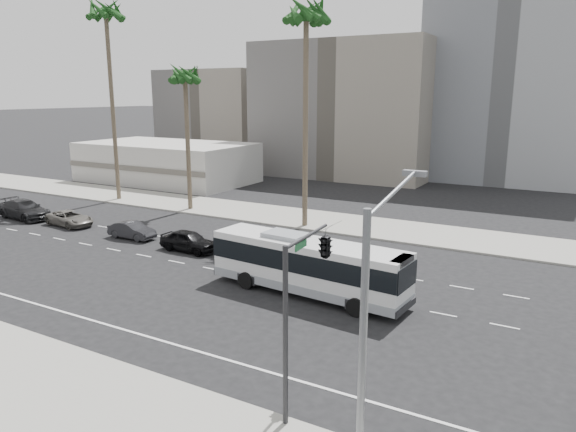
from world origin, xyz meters
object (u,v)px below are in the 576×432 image
Objects in this scene: car_d at (24,209)px; palm_mid at (185,79)px; car_b at (132,230)px; palm_far at (106,17)px; traffic_signal at (322,253)px; city_bus at (308,264)px; car_c at (70,218)px; car_a at (189,241)px; palm_near at (306,20)px; streetlight_corner at (370,326)px.

palm_mid is (10.80, 10.38, 11.71)m from car_d.
palm_far reaches higher than car_b.
city_bus is at bearing 116.64° from traffic_signal.
car_c is (-7.82, 0.42, -0.01)m from car_b.
car_a is 20.68m from traffic_signal.
car_c is 0.25× the size of palm_near.
car_a is at bearing 141.93° from streetlight_corner.
car_d is 0.29× the size of palm_far.
car_b is 13.66m from car_d.
palm_far is (0.82, 10.57, 17.82)m from car_d.
palm_near is (-12.35, 22.34, 11.49)m from traffic_signal.
streetlight_corner reaches higher than car_c.
car_a reaches higher than car_c.
city_bus is 0.58× the size of palm_far.
traffic_signal reaches higher than car_a.
streetlight_corner is 5.57m from traffic_signal.
streetlight_corner is 0.43× the size of palm_far.
city_bus is at bearing -25.71° from palm_far.
city_bus is at bearing -92.35° from car_d.
palm_mid is at bearing 40.48° from car_a.
traffic_signal is 34.90m from palm_mid.
traffic_signal reaches higher than city_bus.
car_a is 0.77× the size of car_d.
car_a is 0.24× the size of palm_near.
car_b is 0.22× the size of palm_near.
streetlight_corner is 1.36× the size of traffic_signal.
palm_far is at bearing 178.91° from palm_mid.
car_b is at bearing -85.80° from car_d.
car_c is at bearing -64.19° from palm_far.
palm_near is at bearing -19.36° from car_a.
palm_mid reaches higher than city_bus.
city_bus is 2.05× the size of car_d.
traffic_signal is 27.99m from palm_near.
palm_far is (-38.90, 27.34, 13.70)m from streetlight_corner.
car_b is 0.29× the size of palm_mid.
car_a is 0.51× the size of streetlight_corner.
palm_mid reaches higher than car_a.
palm_far is at bearing 159.24° from city_bus.
palm_near is 23.07m from palm_far.
car_b is 21.63m from palm_near.
car_a is 28.44m from palm_far.
car_c is 0.73× the size of traffic_signal.
palm_far is at bearing 143.34° from traffic_signal.
car_d is 30.36m from palm_near.
palm_far is at bearing 178.17° from palm_near.
car_d is 43.31m from streetlight_corner.
traffic_signal is (22.51, -12.28, 4.74)m from car_b.
car_a is 25.91m from streetlight_corner.
palm_far reaches higher than palm_near.
car_a is at bearing -94.73° from car_b.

